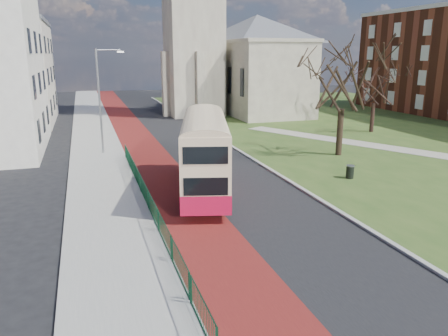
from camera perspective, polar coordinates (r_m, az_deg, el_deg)
name	(u,v)px	position (r m, az deg, el deg)	size (l,w,h in m)	color
ground	(228,233)	(19.67, 0.54, -8.47)	(160.00, 160.00, 0.00)	black
road_carriageway	(173,144)	(38.63, -6.71, 3.07)	(9.00, 120.00, 0.01)	black
bus_lane	(142,146)	(38.22, -10.69, 2.79)	(3.40, 120.00, 0.01)	#591414
pavement_west	(96,149)	(37.95, -16.39, 2.44)	(4.00, 120.00, 0.12)	gray
kerb_west	(120,147)	(38.04, -13.38, 2.67)	(0.25, 120.00, 0.13)	#999993
kerb_east	(216,137)	(41.61, -1.02, 4.09)	(0.25, 80.00, 0.13)	#999993
grass_green	(391,127)	(50.97, 21.01, 5.03)	(40.00, 80.00, 0.04)	#2F4D1B
footpath	(428,154)	(38.17, 25.07, 1.70)	(2.20, 36.00, 0.03)	#9E998C
pedestrian_railing	(148,200)	(22.51, -9.87, -4.13)	(0.07, 24.00, 1.12)	#0C3821
gothic_church	(228,9)	(58.35, 0.54, 20.03)	(16.38, 18.00, 40.00)	gray
street_block_far	(3,72)	(55.81, -26.90, 11.14)	(10.30, 16.30, 11.50)	#B5A999
streetlamp	(101,96)	(35.32, -15.74, 9.07)	(2.13, 0.18, 8.00)	gray
bus	(205,150)	(24.69, -2.52, 2.35)	(4.97, 10.58, 4.31)	#B61035
winter_tree_near	(344,71)	(34.64, 15.40, 12.10)	(6.81, 6.81, 9.28)	black
winter_tree_far	(376,80)	(46.38, 19.18, 10.79)	(6.43, 6.43, 7.45)	black
litter_bin	(350,172)	(28.87, 16.13, -0.47)	(0.67, 0.67, 0.84)	black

